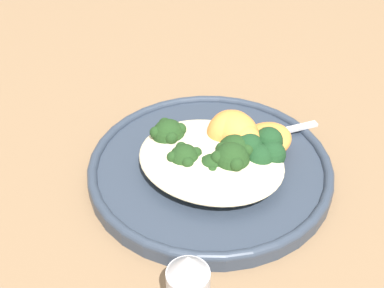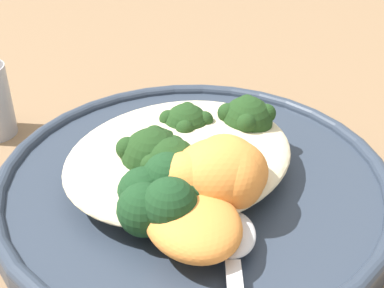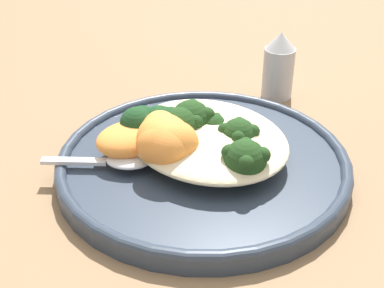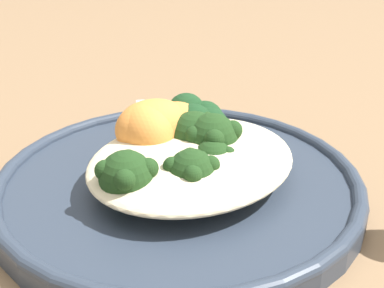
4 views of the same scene
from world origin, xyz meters
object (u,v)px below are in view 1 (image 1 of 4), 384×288
(quinoa_mound, at_px, (209,159))
(broccoli_stalk_4, at_px, (234,149))
(broccoli_stalk_3, at_px, (230,157))
(spoon, at_px, (263,134))
(broccoli_stalk_0, at_px, (175,135))
(plate, at_px, (210,168))
(sweet_potato_chunk_0, at_px, (266,140))
(sweet_potato_chunk_3, at_px, (245,141))
(sweet_potato_chunk_2, at_px, (232,130))
(kale_tuft, at_px, (260,149))
(broccoli_stalk_1, at_px, (190,156))
(sweet_potato_chunk_1, at_px, (234,131))
(broccoli_stalk_2, at_px, (214,158))

(quinoa_mound, relative_size, broccoli_stalk_4, 2.33)
(broccoli_stalk_3, relative_size, spoon, 0.83)
(broccoli_stalk_0, distance_m, broccoli_stalk_4, 0.07)
(plate, xyz_separation_m, broccoli_stalk_0, (-0.05, 0.00, 0.03))
(broccoli_stalk_3, height_order, broccoli_stalk_4, broccoli_stalk_3)
(sweet_potato_chunk_0, xyz_separation_m, sweet_potato_chunk_3, (-0.02, -0.02, 0.01))
(plate, relative_size, sweet_potato_chunk_2, 4.93)
(plate, xyz_separation_m, broccoli_stalk_3, (0.03, -0.00, 0.03))
(sweet_potato_chunk_0, distance_m, kale_tuft, 0.03)
(broccoli_stalk_1, distance_m, sweet_potato_chunk_2, 0.07)
(kale_tuft, bearing_deg, broccoli_stalk_3, -128.22)
(plate, xyz_separation_m, sweet_potato_chunk_2, (0.01, 0.04, 0.03))
(broccoli_stalk_1, distance_m, sweet_potato_chunk_3, 0.07)
(quinoa_mound, relative_size, kale_tuft, 2.85)
(plate, height_order, quinoa_mound, quinoa_mound)
(sweet_potato_chunk_0, bearing_deg, broccoli_stalk_3, -110.65)
(sweet_potato_chunk_0, distance_m, sweet_potato_chunk_2, 0.04)
(sweet_potato_chunk_3, bearing_deg, sweet_potato_chunk_0, 51.39)
(sweet_potato_chunk_1, relative_size, sweet_potato_chunk_3, 1.33)
(sweet_potato_chunk_1, xyz_separation_m, sweet_potato_chunk_2, (-0.00, 0.00, -0.00))
(broccoli_stalk_3, xyz_separation_m, broccoli_stalk_4, (-0.00, 0.01, -0.00))
(quinoa_mound, xyz_separation_m, broccoli_stalk_0, (-0.05, 0.01, 0.01))
(plate, bearing_deg, sweet_potato_chunk_1, 72.51)
(broccoli_stalk_0, height_order, sweet_potato_chunk_2, sweet_potato_chunk_2)
(broccoli_stalk_1, height_order, kale_tuft, kale_tuft)
(plate, relative_size, quinoa_mound, 1.68)
(broccoli_stalk_4, relative_size, kale_tuft, 1.22)
(sweet_potato_chunk_1, height_order, kale_tuft, sweet_potato_chunk_1)
(plate, bearing_deg, broccoli_stalk_1, -128.00)
(broccoli_stalk_0, relative_size, sweet_potato_chunk_1, 1.49)
(broccoli_stalk_3, relative_size, kale_tuft, 1.28)
(broccoli_stalk_2, xyz_separation_m, sweet_potato_chunk_2, (0.00, 0.04, 0.01))
(sweet_potato_chunk_2, distance_m, sweet_potato_chunk_3, 0.02)
(broccoli_stalk_2, distance_m, sweet_potato_chunk_0, 0.07)
(sweet_potato_chunk_3, bearing_deg, spoon, 82.73)
(quinoa_mound, distance_m, sweet_potato_chunk_2, 0.05)
(sweet_potato_chunk_3, xyz_separation_m, spoon, (0.01, 0.04, -0.02))
(broccoli_stalk_3, height_order, sweet_potato_chunk_0, broccoli_stalk_3)
(broccoli_stalk_0, height_order, broccoli_stalk_3, broccoli_stalk_3)
(plate, height_order, sweet_potato_chunk_0, sweet_potato_chunk_0)
(broccoli_stalk_3, bearing_deg, sweet_potato_chunk_2, 162.93)
(sweet_potato_chunk_3, bearing_deg, plate, -134.84)
(broccoli_stalk_1, distance_m, broccoli_stalk_2, 0.03)
(sweet_potato_chunk_2, relative_size, spoon, 0.63)
(broccoli_stalk_4, bearing_deg, plate, -117.02)
(quinoa_mound, distance_m, broccoli_stalk_2, 0.01)
(plate, distance_m, sweet_potato_chunk_0, 0.07)
(sweet_potato_chunk_0, relative_size, sweet_potato_chunk_1, 1.08)
(broccoli_stalk_0, relative_size, sweet_potato_chunk_2, 1.65)
(sweet_potato_chunk_3, bearing_deg, sweet_potato_chunk_1, 155.56)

